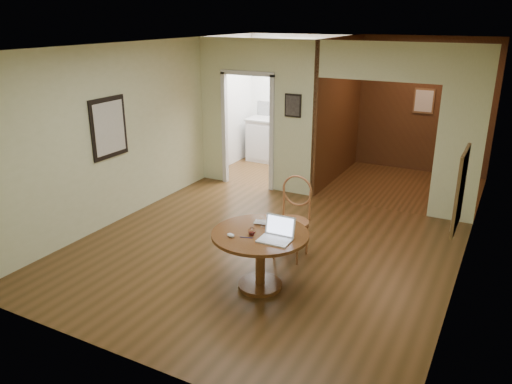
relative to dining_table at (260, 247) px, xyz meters
The scene contains 11 objects.
floor 1.00m from the dining_table, 120.84° to the left, with size 5.00×5.00×0.00m, color #452D13.
room_shell 4.01m from the dining_table, 103.30° to the left, with size 5.20×7.50×5.00m.
dining_table is the anchor object (origin of this frame).
chair 0.97m from the dining_table, 90.30° to the left, with size 0.47×0.47×1.10m.
open_laptop 0.35m from the dining_table, 14.52° to the right, with size 0.36×0.31×0.25m.
closed_laptop 0.29m from the dining_table, 95.96° to the left, with size 0.33×0.21×0.03m, color #A7A7AB.
mouse 0.41m from the dining_table, 133.22° to the right, with size 0.10×0.06×0.04m, color silver.
wine_glass 0.26m from the dining_table, 117.94° to the right, with size 0.08×0.08×0.09m, color white, non-canonical shape.
pen 0.28m from the dining_table, 111.39° to the right, with size 0.01×0.01×0.15m, color #0C1A55.
kitchen_cabinet 5.25m from the dining_table, 109.92° to the left, with size 2.06×0.60×0.94m.
grocery_bag 5.19m from the dining_table, 106.97° to the left, with size 0.31×0.26×0.31m, color beige.
Camera 1 is at (2.85, -5.40, 3.10)m, focal length 35.00 mm.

